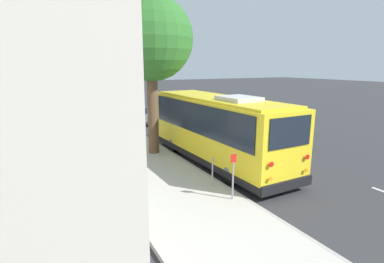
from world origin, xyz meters
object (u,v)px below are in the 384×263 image
at_px(fire_hydrant, 140,132).
at_px(sign_post_near, 233,176).
at_px(parked_sedan_blue, 116,105).
at_px(street_tree, 150,34).
at_px(sign_post_far, 212,172).
at_px(parked_sedan_gray, 134,115).
at_px(shuttle_bus, 217,126).

bearing_deg(fire_hydrant, sign_post_near, -179.46).
xyz_separation_m(parked_sedan_blue, street_tree, (-16.36, 2.01, 5.40)).
bearing_deg(sign_post_far, parked_sedan_blue, -4.31).
distance_m(parked_sedan_gray, sign_post_near, 15.69).
xyz_separation_m(parked_sedan_blue, sign_post_far, (-21.62, 1.63, 0.09)).
bearing_deg(fire_hydrant, sign_post_far, -179.37).
height_order(parked_sedan_blue, street_tree, street_tree).
height_order(parked_sedan_blue, sign_post_near, sign_post_near).
xyz_separation_m(parked_sedan_blue, sign_post_near, (-22.91, 1.63, 0.35)).
distance_m(shuttle_bus, street_tree, 5.46).
bearing_deg(street_tree, parked_sedan_blue, -7.00).
distance_m(parked_sedan_blue, sign_post_near, 22.97).
bearing_deg(parked_sedan_blue, sign_post_far, 175.63).
bearing_deg(parked_sedan_gray, parked_sedan_blue, 0.96).
height_order(parked_sedan_blue, sign_post_far, parked_sedan_blue).
bearing_deg(sign_post_far, sign_post_near, 180.00).
xyz_separation_m(parked_sedan_gray, sign_post_far, (-14.34, 1.37, 0.08)).
bearing_deg(fire_hydrant, street_tree, 174.52).
bearing_deg(sign_post_far, fire_hydrant, 0.63).
xyz_separation_m(street_tree, sign_post_far, (-5.25, -0.38, -5.32)).
relative_size(shuttle_bus, parked_sedan_blue, 2.11).
height_order(shuttle_bus, street_tree, street_tree).
relative_size(parked_sedan_blue, sign_post_far, 3.96).
bearing_deg(shuttle_bus, sign_post_far, 143.96).
relative_size(parked_sedan_blue, street_tree, 0.52).
distance_m(sign_post_near, fire_hydrant, 9.55).
xyz_separation_m(shuttle_bus, sign_post_far, (-2.67, 1.85, -1.05)).
height_order(shuttle_bus, parked_sedan_blue, shuttle_bus).
distance_m(parked_sedan_blue, fire_hydrant, 13.48).
xyz_separation_m(parked_sedan_gray, sign_post_near, (-15.63, 1.37, 0.34)).
relative_size(shuttle_bus, sign_post_near, 5.83).
bearing_deg(sign_post_near, street_tree, 3.30).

